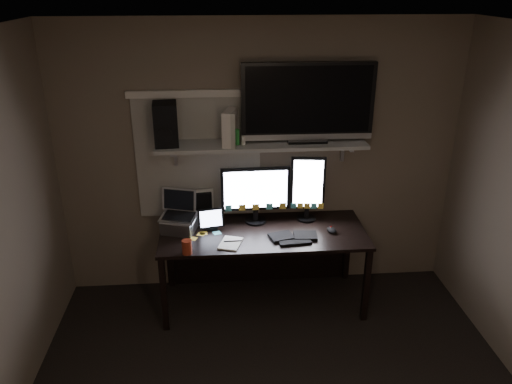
{
  "coord_description": "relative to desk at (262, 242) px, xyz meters",
  "views": [
    {
      "loc": [
        -0.37,
        -2.44,
        2.77
      ],
      "look_at": [
        -0.08,
        1.25,
        1.18
      ],
      "focal_mm": 35.0,
      "sensor_mm": 36.0,
      "label": 1
    }
  ],
  "objects": [
    {
      "name": "tv",
      "position": [
        0.39,
        0.1,
        1.26
      ],
      "size": [
        1.12,
        0.22,
        0.67
      ],
      "primitive_type": "cube",
      "rotation": [
        0.0,
        0.0,
        -0.01
      ],
      "color": "black",
      "rests_on": "wall_shelf"
    },
    {
      "name": "notepad",
      "position": [
        -0.29,
        -0.33,
        0.18
      ],
      "size": [
        0.23,
        0.27,
        0.01
      ],
      "primitive_type": "cube",
      "rotation": [
        0.0,
        0.0,
        -0.32
      ],
      "color": "white",
      "rests_on": "desk"
    },
    {
      "name": "window_blinds",
      "position": [
        -0.55,
        0.24,
        0.75
      ],
      "size": [
        1.1,
        0.02,
        1.1
      ],
      "primitive_type": "cube",
      "color": "beige",
      "rests_on": "back_wall"
    },
    {
      "name": "game_console",
      "position": [
        -0.27,
        0.05,
        1.07
      ],
      "size": [
        0.14,
        0.26,
        0.29
      ],
      "primitive_type": "cube",
      "rotation": [
        0.0,
        0.0,
        -0.28
      ],
      "color": "beige",
      "rests_on": "wall_shelf"
    },
    {
      "name": "mouse",
      "position": [
        0.59,
        -0.18,
        0.2
      ],
      "size": [
        0.1,
        0.13,
        0.04
      ],
      "primitive_type": "ellipsoid",
      "rotation": [
        0.0,
        0.0,
        0.35
      ],
      "color": "black",
      "rests_on": "desk"
    },
    {
      "name": "ceiling",
      "position": [
        0.0,
        -1.55,
        1.95
      ],
      "size": [
        3.6,
        3.6,
        0.0
      ],
      "primitive_type": "plane",
      "rotation": [
        3.14,
        0.0,
        0.0
      ],
      "color": "silver",
      "rests_on": "back_wall"
    },
    {
      "name": "file_sorter",
      "position": [
        -0.56,
        0.19,
        0.32
      ],
      "size": [
        0.23,
        0.12,
        0.28
      ],
      "primitive_type": "cube",
      "rotation": [
        0.0,
        0.0,
        0.12
      ],
      "color": "black",
      "rests_on": "desk"
    },
    {
      "name": "desk",
      "position": [
        0.0,
        0.0,
        0.0
      ],
      "size": [
        1.8,
        0.75,
        0.73
      ],
      "color": "black",
      "rests_on": "floor"
    },
    {
      "name": "back_wall",
      "position": [
        0.0,
        0.25,
        0.7
      ],
      "size": [
        3.6,
        0.0,
        3.6
      ],
      "primitive_type": "plane",
      "rotation": [
        1.57,
        0.0,
        0.0
      ],
      "color": "#685C4B",
      "rests_on": "floor"
    },
    {
      "name": "speaker",
      "position": [
        -0.8,
        0.09,
        1.11
      ],
      "size": [
        0.21,
        0.25,
        0.36
      ],
      "primitive_type": "cube",
      "rotation": [
        0.0,
        0.0,
        0.08
      ],
      "color": "black",
      "rests_on": "wall_shelf"
    },
    {
      "name": "tablet",
      "position": [
        -0.45,
        -0.05,
        0.28
      ],
      "size": [
        0.24,
        0.14,
        0.2
      ],
      "primitive_type": "cube",
      "rotation": [
        0.0,
        0.0,
        0.19
      ],
      "color": "black",
      "rests_on": "desk"
    },
    {
      "name": "wall_shelf",
      "position": [
        0.0,
        0.08,
        0.91
      ],
      "size": [
        1.8,
        0.35,
        0.03
      ],
      "primitive_type": "cube",
      "color": "#A5A4A0",
      "rests_on": "back_wall"
    },
    {
      "name": "bottles",
      "position": [
        -0.23,
        0.03,
        0.99
      ],
      "size": [
        0.22,
        0.1,
        0.14
      ],
      "primitive_type": null,
      "rotation": [
        0.0,
        0.0,
        0.27
      ],
      "color": "#A50F0C",
      "rests_on": "wall_shelf"
    },
    {
      "name": "sticky_notes",
      "position": [
        -0.52,
        -0.19,
        0.18
      ],
      "size": [
        0.32,
        0.27,
        0.0
      ],
      "primitive_type": null,
      "rotation": [
        0.0,
        0.0,
        0.29
      ],
      "color": "yellow",
      "rests_on": "desk"
    },
    {
      "name": "monitor_portrait",
      "position": [
        0.42,
        0.09,
        0.48
      ],
      "size": [
        0.31,
        0.09,
        0.62
      ],
      "primitive_type": "cube",
      "rotation": [
        0.0,
        0.0,
        -0.11
      ],
      "color": "black",
      "rests_on": "desk"
    },
    {
      "name": "monitor_landscape",
      "position": [
        -0.05,
        0.07,
        0.45
      ],
      "size": [
        0.62,
        0.08,
        0.54
      ],
      "primitive_type": "cube",
      "rotation": [
        0.0,
        0.0,
        0.03
      ],
      "color": "black",
      "rests_on": "desk"
    },
    {
      "name": "keyboard",
      "position": [
        0.25,
        -0.26,
        0.19
      ],
      "size": [
        0.43,
        0.2,
        0.03
      ],
      "primitive_type": "cube",
      "rotation": [
        0.0,
        0.0,
        0.1
      ],
      "color": "black",
      "rests_on": "desk"
    },
    {
      "name": "cup",
      "position": [
        -0.65,
        -0.45,
        0.24
      ],
      "size": [
        0.09,
        0.09,
        0.12
      ],
      "primitive_type": "cylinder",
      "rotation": [
        0.0,
        0.0,
        -0.13
      ],
      "color": "maroon",
      "rests_on": "desk"
    },
    {
      "name": "laptop",
      "position": [
        -0.73,
        -0.06,
        0.35
      ],
      "size": [
        0.37,
        0.33,
        0.35
      ],
      "primitive_type": "cube",
      "rotation": [
        0.0,
        0.0,
        -0.29
      ],
      "color": "#B7B7BC",
      "rests_on": "desk"
    }
  ]
}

